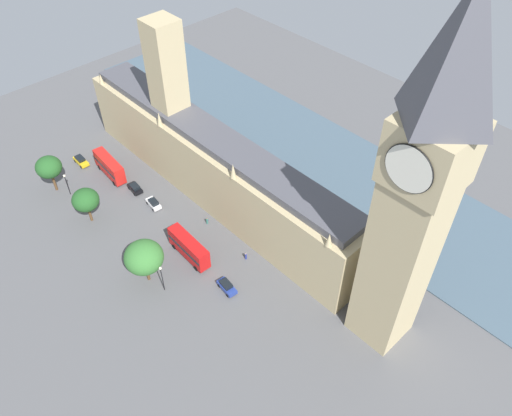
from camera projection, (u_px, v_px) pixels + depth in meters
name	position (u px, v px, depth m)	size (l,w,h in m)	color
ground_plane	(210.00, 199.00, 110.72)	(146.82, 146.82, 0.00)	#565659
river_thames	(297.00, 146.00, 124.35)	(28.90, 132.14, 0.25)	#475B6B
parliament_building	(211.00, 161.00, 106.05)	(10.51, 76.82, 35.67)	tan
clock_tower	(419.00, 192.00, 65.43)	(9.43, 9.43, 61.14)	tan
car_yellow_cab_far_end	(81.00, 161.00, 119.08)	(2.05, 4.69, 1.74)	gold
double_decker_bus_leading	(109.00, 166.00, 114.84)	(3.27, 10.65, 4.75)	red
car_black_opposite_hall	(135.00, 188.00, 112.09)	(2.28, 4.27, 1.74)	black
car_white_midblock	(153.00, 203.00, 108.52)	(2.27, 4.31, 1.74)	silver
double_decker_bus_trailing	(189.00, 247.00, 97.10)	(2.98, 10.59, 4.75)	red
car_blue_kerbside	(227.00, 286.00, 92.53)	(2.28, 4.47, 1.74)	navy
pedestrian_near_tower	(207.00, 221.00, 104.94)	(0.63, 0.55, 1.53)	#336B60
pedestrian_by_river_gate	(246.00, 256.00, 98.00)	(0.65, 0.64, 1.56)	navy
plane_tree_under_trees	(144.00, 257.00, 90.49)	(7.19, 7.19, 9.38)	brown
plane_tree_corner	(49.00, 167.00, 108.50)	(5.60, 5.60, 8.92)	brown
plane_tree_slot_10	(86.00, 200.00, 102.07)	(5.51, 5.51, 8.17)	brown
street_lamp_slot_11	(161.00, 274.00, 89.93)	(0.56, 0.56, 6.54)	black
street_lamp_slot_12	(66.00, 181.00, 109.15)	(0.56, 0.56, 5.64)	black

